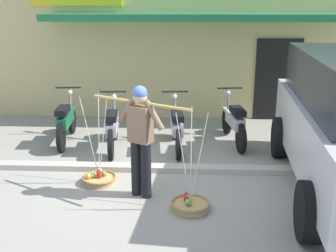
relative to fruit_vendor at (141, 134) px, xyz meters
The scene contains 10 objects.
ground_plane 1.02m from the fruit_vendor, 107.52° to the left, with size 90.00×90.00×0.00m, color #9E998C.
sidewalk_curb 1.34m from the fruit_vendor, 94.91° to the left, with size 20.00×0.24×0.10m, color #BAB4A5.
fruit_vendor is the anchor object (origin of this frame).
fruit_basket_left_side 1.23m from the fruit_vendor, 29.00° to the right, with size 0.57×0.57×1.45m.
fruit_basket_right_side 1.23m from the fruit_vendor, 150.87° to the left, with size 0.57×0.57×1.45m.
motorcycle_nearest_shop 3.09m from the fruit_vendor, 127.30° to the left, with size 0.54×1.82×1.09m.
motorcycle_second_in_row 2.26m from the fruit_vendor, 111.32° to the left, with size 0.54×1.82×1.09m.
motorcycle_third_in_row 2.23m from the fruit_vendor, 77.67° to the left, with size 0.54×1.82×1.09m.
motorcycle_end_of_row 3.07m from the fruit_vendor, 57.05° to the left, with size 0.54×1.81×1.09m.
storefront_building 7.08m from the fruit_vendor, 82.40° to the left, with size 13.00×6.00×4.20m.
Camera 1 is at (0.76, -5.92, 2.81)m, focal length 43.84 mm.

